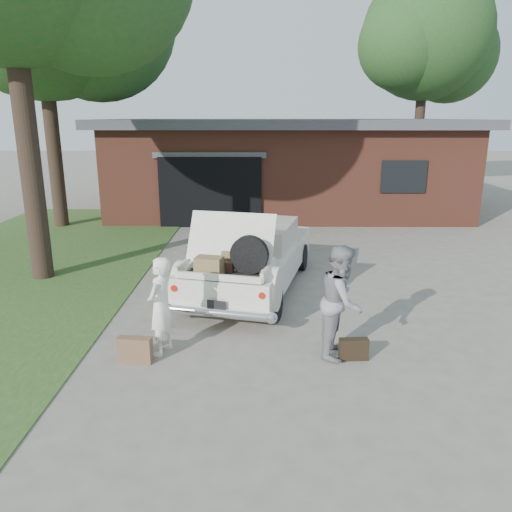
{
  "coord_description": "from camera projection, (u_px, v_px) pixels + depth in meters",
  "views": [
    {
      "loc": [
        0.08,
        -7.56,
        3.38
      ],
      "look_at": [
        0.0,
        0.6,
        1.1
      ],
      "focal_mm": 35.0,
      "sensor_mm": 36.0,
      "label": 1
    }
  ],
  "objects": [
    {
      "name": "suitcase_left",
      "position": [
        135.0,
        350.0,
        7.08
      ],
      "size": [
        0.5,
        0.21,
        0.38
      ],
      "primitive_type": "cube",
      "rotation": [
        0.0,
        0.0,
        -0.12
      ],
      "color": "brown",
      "rests_on": "ground"
    },
    {
      "name": "grass_strip",
      "position": [
        11.0,
        273.0,
        11.13
      ],
      "size": [
        6.0,
        16.0,
        0.02
      ],
      "primitive_type": "cube",
      "color": "#2D4C1E",
      "rests_on": "ground"
    },
    {
      "name": "tree_right",
      "position": [
        428.0,
        42.0,
        21.65
      ],
      "size": [
        6.41,
        5.57,
        9.62
      ],
      "color": "#38281E",
      "rests_on": "ground"
    },
    {
      "name": "ground",
      "position": [
        256.0,
        330.0,
        8.19
      ],
      "size": [
        90.0,
        90.0,
        0.0
      ],
      "primitive_type": "plane",
      "color": "gray",
      "rests_on": "ground"
    },
    {
      "name": "woman_right",
      "position": [
        342.0,
        301.0,
        7.17
      ],
      "size": [
        0.83,
        0.95,
        1.65
      ],
      "primitive_type": "imported",
      "rotation": [
        0.0,
        0.0,
        1.27
      ],
      "color": "gray",
      "rests_on": "ground"
    },
    {
      "name": "sedan",
      "position": [
        251.0,
        257.0,
        9.99
      ],
      "size": [
        2.77,
        4.88,
        1.8
      ],
      "rotation": [
        0.0,
        0.0,
        -0.23
      ],
      "color": "white",
      "rests_on": "ground"
    },
    {
      "name": "woman_left",
      "position": [
        161.0,
        306.0,
        7.22
      ],
      "size": [
        0.5,
        0.62,
        1.47
      ],
      "primitive_type": "imported",
      "rotation": [
        0.0,
        0.0,
        -1.88
      ],
      "color": "white",
      "rests_on": "ground"
    },
    {
      "name": "house",
      "position": [
        285.0,
        164.0,
        18.78
      ],
      "size": [
        12.8,
        7.8,
        3.3
      ],
      "color": "brown",
      "rests_on": "ground"
    },
    {
      "name": "suitcase_right",
      "position": [
        354.0,
        349.0,
        7.16
      ],
      "size": [
        0.43,
        0.17,
        0.32
      ],
      "primitive_type": "cube",
      "rotation": [
        0.0,
        0.0,
        0.08
      ],
      "color": "black",
      "rests_on": "ground"
    }
  ]
}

